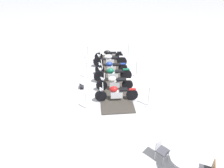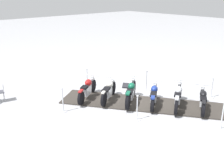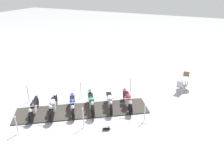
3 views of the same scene
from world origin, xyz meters
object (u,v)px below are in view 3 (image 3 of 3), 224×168
Objects in this scene: motorcycle_cream at (110,101)px; stanchion_left_front at (28,96)px; motorcycle_maroon at (128,100)px; stanchion_left_rear at (130,89)px; stanchion_left_mid at (81,93)px; cafe_chair_across_table at (186,77)px; stanchion_right_front at (17,128)px; cafe_table at (186,81)px; motorcycle_chrome at (53,105)px; info_placard at (107,128)px; motorcycle_navy at (73,105)px; stanchion_right_mid at (83,121)px; cafe_chair_near_table at (180,86)px; motorcycle_forest at (91,103)px; motorcycle_black at (34,108)px; stanchion_right_rear at (145,117)px.

stanchion_left_front reaches higher than motorcycle_cream.
motorcycle_maroon is 1.77× the size of stanchion_left_rear.
cafe_chair_across_table is at bearing -138.82° from stanchion_left_mid.
cafe_table is (-6.49, -8.41, 0.23)m from stanchion_right_front.
motorcycle_chrome is 1.06× the size of motorcycle_maroon.
stanchion_right_front is 4.25m from info_placard.
stanchion_left_front reaches higher than motorcycle_navy.
stanchion_left_mid is 0.96× the size of stanchion_left_front.
stanchion_right_mid reaches higher than info_placard.
stanchion_left_mid is at bearing -120.73° from motorcycle_maroon.
stanchion_right_front reaches higher than motorcycle_navy.
stanchion_right_mid reaches higher than cafe_chair_near_table.
motorcycle_navy is 1.60× the size of stanchion_right_mid.
info_placard is at bearing 58.71° from motorcycle_chrome.
motorcycle_chrome reaches higher than motorcycle_cream.
stanchion_left_rear is 1.22× the size of cafe_chair_across_table.
motorcycle_maroon is at bearing -128.56° from info_placard.
stanchion_left_front is at bearing 35.14° from cafe_table.
cafe_table is at bearing -0.00° from cafe_chair_near_table.
stanchion_right_mid is 1.20m from info_placard.
cafe_chair_across_table is at bearing -124.73° from stanchion_right_front.
motorcycle_navy is 2.09× the size of cafe_chair_near_table.
motorcycle_chrome is 2.07m from motorcycle_forest.
stanchion_left_front is 1.28× the size of cafe_chair_near_table.
motorcycle_forest is at bearing 65.55° from stanchion_left_rear.
motorcycle_chrome is 4.95m from stanchion_left_rear.
stanchion_left_rear is 1.26× the size of cafe_chair_near_table.
motorcycle_forest is at bearing 49.45° from cafe_table.
motorcycle_chrome is 8.70m from cafe_table.
stanchion_left_mid reaches higher than motorcycle_black.
motorcycle_chrome is 1.82× the size of stanchion_right_mid.
stanchion_right_front is (3.86, 4.47, -0.18)m from motorcycle_maroon.
motorcycle_cream is at bearing -164.71° from stanchion_left_front.
motorcycle_navy is 1.81× the size of stanchion_right_front.
stanchion_right_mid is at bearing -42.57° from motorcycle_cream.
cafe_chair_near_table is at bearing 102.59° from motorcycle_chrome.
motorcycle_forest is at bearing 92.82° from motorcycle_black.
motorcycle_navy reaches higher than cafe_table.
motorcycle_chrome is at bearing -90.52° from motorcycle_forest.
stanchion_right_mid is 1.02× the size of stanchion_left_front.
stanchion_right_mid reaches higher than motorcycle_maroon.
motorcycle_black is 5.93m from stanchion_left_rear.
stanchion_right_mid is 1.27× the size of cafe_chair_across_table.
stanchion_left_mid reaches higher than motorcycle_cream.
cafe_chair_near_table is at bearing -122.25° from stanchion_right_mid.
motorcycle_maroon is at bearing 88.71° from motorcycle_navy.
motorcycle_black is 4.13m from motorcycle_cream.
motorcycle_forest reaches higher than cafe_table.
stanchion_right_rear is 5.07m from cafe_table.
stanchion_right_rear is at bearing -19.17° from cafe_chair_across_table.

